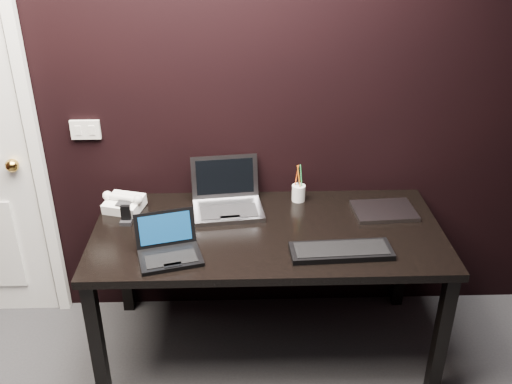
{
  "coord_description": "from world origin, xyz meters",
  "views": [
    {
      "loc": [
        0.17,
        -0.97,
        2.19
      ],
      "look_at": [
        0.24,
        1.35,
        0.97
      ],
      "focal_mm": 40.0,
      "sensor_mm": 36.0,
      "label": 1
    }
  ],
  "objects_px": {
    "desk": "(268,243)",
    "closed_laptop": "(384,211)",
    "netbook": "(169,249)",
    "desk_phone": "(124,203)",
    "pen_cup": "(299,192)",
    "ext_keyboard": "(341,251)",
    "silver_laptop": "(227,201)",
    "mobile_phone": "(126,217)"
  },
  "relations": [
    {
      "from": "closed_laptop",
      "to": "mobile_phone",
      "type": "bearing_deg",
      "value": -177.08
    },
    {
      "from": "desk",
      "to": "mobile_phone",
      "type": "xyz_separation_m",
      "value": [
        -0.7,
        0.08,
        0.11
      ]
    },
    {
      "from": "netbook",
      "to": "pen_cup",
      "type": "height_order",
      "value": "pen_cup"
    },
    {
      "from": "netbook",
      "to": "desk_phone",
      "type": "xyz_separation_m",
      "value": [
        -0.28,
        0.43,
        0.0
      ]
    },
    {
      "from": "desk",
      "to": "closed_laptop",
      "type": "xyz_separation_m",
      "value": [
        0.6,
        0.15,
        0.09
      ]
    },
    {
      "from": "ext_keyboard",
      "to": "closed_laptop",
      "type": "bearing_deg",
      "value": 52.57
    },
    {
      "from": "closed_laptop",
      "to": "desk_phone",
      "type": "height_order",
      "value": "desk_phone"
    },
    {
      "from": "netbook",
      "to": "mobile_phone",
      "type": "height_order",
      "value": "netbook"
    },
    {
      "from": "desk_phone",
      "to": "desk",
      "type": "bearing_deg",
      "value": -16.8
    },
    {
      "from": "netbook",
      "to": "ext_keyboard",
      "type": "distance_m",
      "value": 0.78
    },
    {
      "from": "desk",
      "to": "closed_laptop",
      "type": "height_order",
      "value": "closed_laptop"
    },
    {
      "from": "silver_laptop",
      "to": "closed_laptop",
      "type": "relative_size",
      "value": 1.18
    },
    {
      "from": "ext_keyboard",
      "to": "closed_laptop",
      "type": "distance_m",
      "value": 0.46
    },
    {
      "from": "desk_phone",
      "to": "netbook",
      "type": "bearing_deg",
      "value": -57.57
    },
    {
      "from": "ext_keyboard",
      "to": "desk_phone",
      "type": "relative_size",
      "value": 2.08
    },
    {
      "from": "netbook",
      "to": "ext_keyboard",
      "type": "bearing_deg",
      "value": -0.43
    },
    {
      "from": "netbook",
      "to": "ext_keyboard",
      "type": "height_order",
      "value": "netbook"
    },
    {
      "from": "ext_keyboard",
      "to": "netbook",
      "type": "bearing_deg",
      "value": 179.57
    },
    {
      "from": "closed_laptop",
      "to": "pen_cup",
      "type": "relative_size",
      "value": 1.56
    },
    {
      "from": "netbook",
      "to": "mobile_phone",
      "type": "xyz_separation_m",
      "value": [
        -0.24,
        0.3,
        0.0
      ]
    },
    {
      "from": "netbook",
      "to": "desk_phone",
      "type": "relative_size",
      "value": 1.45
    },
    {
      "from": "netbook",
      "to": "desk_phone",
      "type": "distance_m",
      "value": 0.51
    },
    {
      "from": "silver_laptop",
      "to": "desk_phone",
      "type": "distance_m",
      "value": 0.53
    },
    {
      "from": "closed_laptop",
      "to": "desk_phone",
      "type": "bearing_deg",
      "value": 176.96
    },
    {
      "from": "netbook",
      "to": "closed_laptop",
      "type": "height_order",
      "value": "netbook"
    },
    {
      "from": "desk",
      "to": "mobile_phone",
      "type": "relative_size",
      "value": 17.65
    },
    {
      "from": "netbook",
      "to": "pen_cup",
      "type": "xyz_separation_m",
      "value": [
        0.63,
        0.51,
        0.01
      ]
    },
    {
      "from": "desk",
      "to": "pen_cup",
      "type": "xyz_separation_m",
      "value": [
        0.18,
        0.3,
        0.13
      ]
    },
    {
      "from": "netbook",
      "to": "mobile_phone",
      "type": "distance_m",
      "value": 0.38
    },
    {
      "from": "desk",
      "to": "silver_laptop",
      "type": "bearing_deg",
      "value": 132.82
    },
    {
      "from": "netbook",
      "to": "ext_keyboard",
      "type": "xyz_separation_m",
      "value": [
        0.78,
        -0.01,
        -0.02
      ]
    },
    {
      "from": "desk_phone",
      "to": "mobile_phone",
      "type": "height_order",
      "value": "desk_phone"
    },
    {
      "from": "silver_laptop",
      "to": "pen_cup",
      "type": "bearing_deg",
      "value": 12.23
    },
    {
      "from": "desk",
      "to": "silver_laptop",
      "type": "distance_m",
      "value": 0.32
    },
    {
      "from": "closed_laptop",
      "to": "mobile_phone",
      "type": "height_order",
      "value": "mobile_phone"
    },
    {
      "from": "desk",
      "to": "silver_laptop",
      "type": "relative_size",
      "value": 4.43
    },
    {
      "from": "silver_laptop",
      "to": "pen_cup",
      "type": "height_order",
      "value": "silver_laptop"
    },
    {
      "from": "desk_phone",
      "to": "pen_cup",
      "type": "bearing_deg",
      "value": 4.74
    },
    {
      "from": "desk",
      "to": "netbook",
      "type": "height_order",
      "value": "netbook"
    },
    {
      "from": "ext_keyboard",
      "to": "desk_phone",
      "type": "distance_m",
      "value": 1.14
    },
    {
      "from": "silver_laptop",
      "to": "desk_phone",
      "type": "relative_size",
      "value": 1.7
    },
    {
      "from": "closed_laptop",
      "to": "pen_cup",
      "type": "bearing_deg",
      "value": 161.08
    }
  ]
}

